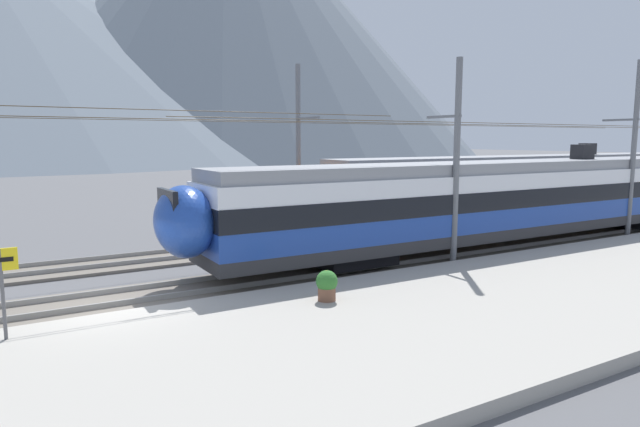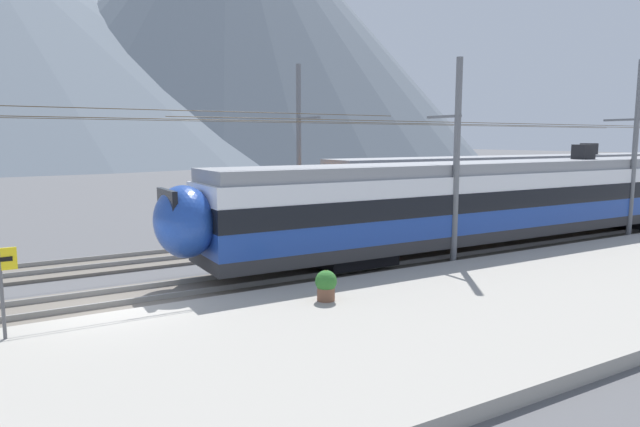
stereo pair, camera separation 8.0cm
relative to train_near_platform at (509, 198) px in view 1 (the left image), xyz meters
The scene contains 12 objects.
ground_plane 17.10m from the train_near_platform, behind, with size 400.00×400.00×0.00m, color #565659.
platform_slab 18.10m from the train_near_platform, 160.04° to the right, with size 120.00×8.46×0.35m, color #A39E93.
track_near 17.04m from the train_near_platform, behind, with size 120.00×3.00×0.28m.
track_far 17.83m from the train_near_platform, 162.77° to the left, with size 120.00×3.00×0.28m.
train_near_platform is the anchor object (origin of this frame).
train_far_track 9.70m from the train_near_platform, 32.71° to the left, with size 31.01×2.85×4.27m.
catenary_mast_mid 5.23m from the train_near_platform, 163.53° to the right, with size 43.34×1.80×7.75m.
catenary_mast_east 7.13m from the train_near_platform, 11.87° to the right, with size 43.34×1.80×8.47m.
catenary_mast_far_side 9.94m from the train_near_platform, 134.13° to the left, with size 43.34×2.16×8.35m.
platform_sign 19.71m from the train_near_platform, behind, with size 0.70×0.08×2.07m.
potted_plant_platform_edge 12.45m from the train_near_platform, 161.76° to the right, with size 0.61×0.61×0.85m.
mountain_right_ridge 156.08m from the train_near_platform, 73.44° to the left, with size 147.04×147.04×83.63m, color slate.
Camera 1 is at (-2.50, -15.32, 4.79)m, focal length 30.83 mm.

